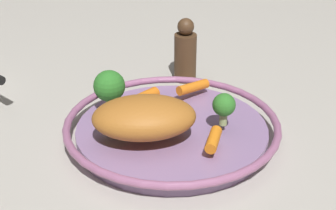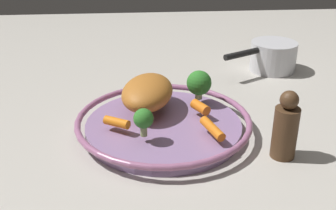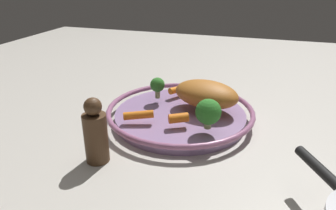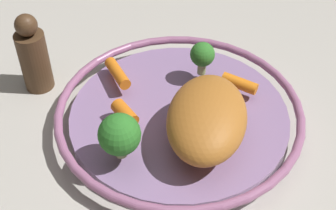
{
  "view_description": "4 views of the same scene",
  "coord_description": "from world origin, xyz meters",
  "px_view_note": "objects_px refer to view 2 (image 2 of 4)",
  "views": [
    {
      "loc": [
        0.68,
        -0.25,
        0.44
      ],
      "look_at": [
        -0.0,
        -0.01,
        0.06
      ],
      "focal_mm": 54.9,
      "sensor_mm": 36.0,
      "label": 1
    },
    {
      "loc": [
        0.05,
        0.74,
        0.42
      ],
      "look_at": [
        -0.01,
        0.0,
        0.06
      ],
      "focal_mm": 45.36,
      "sensor_mm": 36.0,
      "label": 2
    },
    {
      "loc": [
        -0.65,
        -0.18,
        0.34
      ],
      "look_at": [
        -0.03,
        0.02,
        0.05
      ],
      "focal_mm": 33.48,
      "sensor_mm": 36.0,
      "label": 3
    },
    {
      "loc": [
        -0.06,
        -0.48,
        0.49
      ],
      "look_at": [
        -0.02,
        -0.02,
        0.06
      ],
      "focal_mm": 51.0,
      "sensor_mm": 36.0,
      "label": 4
    }
  ],
  "objects_px": {
    "baby_carrot_back": "(212,129)",
    "broccoli_floret_large": "(143,119)",
    "serving_bowl": "(164,124)",
    "roast_chicken_piece": "(147,92)",
    "baby_carrot_center": "(200,107)",
    "saucepan": "(272,56)",
    "broccoli_floret_mid": "(199,83)",
    "baby_carrot_left": "(117,122)",
    "pepper_mill": "(286,128)"
  },
  "relations": [
    {
      "from": "baby_carrot_back",
      "to": "broccoli_floret_large",
      "type": "height_order",
      "value": "broccoli_floret_large"
    },
    {
      "from": "serving_bowl",
      "to": "roast_chicken_piece",
      "type": "xyz_separation_m",
      "value": [
        0.03,
        -0.06,
        0.05
      ]
    },
    {
      "from": "baby_carrot_center",
      "to": "baby_carrot_back",
      "type": "bearing_deg",
      "value": 96.01
    },
    {
      "from": "broccoli_floret_large",
      "to": "saucepan",
      "type": "distance_m",
      "value": 0.54
    },
    {
      "from": "baby_carrot_center",
      "to": "broccoli_floret_mid",
      "type": "xyz_separation_m",
      "value": [
        -0.01,
        -0.06,
        0.03
      ]
    },
    {
      "from": "baby_carrot_back",
      "to": "broccoli_floret_mid",
      "type": "bearing_deg",
      "value": -88.77
    },
    {
      "from": "broccoli_floret_mid",
      "to": "baby_carrot_center",
      "type": "bearing_deg",
      "value": 84.65
    },
    {
      "from": "baby_carrot_left",
      "to": "baby_carrot_center",
      "type": "bearing_deg",
      "value": -163.48
    },
    {
      "from": "serving_bowl",
      "to": "baby_carrot_center",
      "type": "height_order",
      "value": "baby_carrot_center"
    },
    {
      "from": "baby_carrot_left",
      "to": "baby_carrot_back",
      "type": "bearing_deg",
      "value": 167.64
    },
    {
      "from": "saucepan",
      "to": "pepper_mill",
      "type": "bearing_deg",
      "value": 75.53
    },
    {
      "from": "broccoli_floret_large",
      "to": "pepper_mill",
      "type": "xyz_separation_m",
      "value": [
        -0.25,
        0.03,
        -0.01
      ]
    },
    {
      "from": "baby_carrot_center",
      "to": "broccoli_floret_mid",
      "type": "bearing_deg",
      "value": -95.35
    },
    {
      "from": "baby_carrot_back",
      "to": "broccoli_floret_mid",
      "type": "distance_m",
      "value": 0.15
    },
    {
      "from": "broccoli_floret_mid",
      "to": "pepper_mill",
      "type": "bearing_deg",
      "value": 124.5
    },
    {
      "from": "serving_bowl",
      "to": "baby_carrot_left",
      "type": "distance_m",
      "value": 0.1
    },
    {
      "from": "serving_bowl",
      "to": "broccoli_floret_large",
      "type": "height_order",
      "value": "broccoli_floret_large"
    },
    {
      "from": "baby_carrot_back",
      "to": "broccoli_floret_large",
      "type": "xyz_separation_m",
      "value": [
        0.13,
        0.0,
        0.02
      ]
    },
    {
      "from": "serving_bowl",
      "to": "broccoli_floret_large",
      "type": "bearing_deg",
      "value": 60.1
    },
    {
      "from": "serving_bowl",
      "to": "baby_carrot_center",
      "type": "relative_size",
      "value": 8.36
    },
    {
      "from": "broccoli_floret_large",
      "to": "saucepan",
      "type": "xyz_separation_m",
      "value": [
        -0.36,
        -0.4,
        -0.03
      ]
    },
    {
      "from": "roast_chicken_piece",
      "to": "broccoli_floret_large",
      "type": "relative_size",
      "value": 2.95
    },
    {
      "from": "broccoli_floret_large",
      "to": "baby_carrot_back",
      "type": "bearing_deg",
      "value": -179.81
    },
    {
      "from": "baby_carrot_left",
      "to": "roast_chicken_piece",
      "type": "bearing_deg",
      "value": -125.16
    },
    {
      "from": "baby_carrot_center",
      "to": "pepper_mill",
      "type": "relative_size",
      "value": 0.32
    },
    {
      "from": "baby_carrot_center",
      "to": "broccoli_floret_mid",
      "type": "relative_size",
      "value": 0.66
    },
    {
      "from": "baby_carrot_back",
      "to": "saucepan",
      "type": "distance_m",
      "value": 0.46
    },
    {
      "from": "baby_carrot_left",
      "to": "pepper_mill",
      "type": "relative_size",
      "value": 0.4
    },
    {
      "from": "saucepan",
      "to": "broccoli_floret_large",
      "type": "bearing_deg",
      "value": 47.82
    },
    {
      "from": "serving_bowl",
      "to": "broccoli_floret_large",
      "type": "xyz_separation_m",
      "value": [
        0.04,
        0.07,
        0.05
      ]
    },
    {
      "from": "serving_bowl",
      "to": "roast_chicken_piece",
      "type": "height_order",
      "value": "roast_chicken_piece"
    },
    {
      "from": "roast_chicken_piece",
      "to": "broccoli_floret_mid",
      "type": "distance_m",
      "value": 0.11
    },
    {
      "from": "serving_bowl",
      "to": "baby_carrot_left",
      "type": "relative_size",
      "value": 6.71
    },
    {
      "from": "baby_carrot_back",
      "to": "baby_carrot_center",
      "type": "relative_size",
      "value": 1.57
    },
    {
      "from": "baby_carrot_left",
      "to": "broccoli_floret_large",
      "type": "height_order",
      "value": "broccoli_floret_large"
    },
    {
      "from": "serving_bowl",
      "to": "roast_chicken_piece",
      "type": "bearing_deg",
      "value": -62.07
    },
    {
      "from": "broccoli_floret_mid",
      "to": "serving_bowl",
      "type": "bearing_deg",
      "value": 44.84
    },
    {
      "from": "broccoli_floret_mid",
      "to": "baby_carrot_left",
      "type": "bearing_deg",
      "value": 33.31
    },
    {
      "from": "broccoli_floret_mid",
      "to": "saucepan",
      "type": "bearing_deg",
      "value": -134.09
    },
    {
      "from": "serving_bowl",
      "to": "broccoli_floret_mid",
      "type": "bearing_deg",
      "value": -135.16
    },
    {
      "from": "baby_carrot_center",
      "to": "broccoli_floret_mid",
      "type": "distance_m",
      "value": 0.07
    },
    {
      "from": "serving_bowl",
      "to": "baby_carrot_left",
      "type": "bearing_deg",
      "value": 19.47
    },
    {
      "from": "broccoli_floret_large",
      "to": "pepper_mill",
      "type": "relative_size",
      "value": 0.41
    },
    {
      "from": "baby_carrot_center",
      "to": "serving_bowl",
      "type": "bearing_deg",
      "value": 12.86
    },
    {
      "from": "baby_carrot_back",
      "to": "baby_carrot_left",
      "type": "relative_size",
      "value": 1.26
    },
    {
      "from": "baby_carrot_back",
      "to": "pepper_mill",
      "type": "bearing_deg",
      "value": 164.84
    },
    {
      "from": "broccoli_floret_large",
      "to": "roast_chicken_piece",
      "type": "bearing_deg",
      "value": -95.23
    },
    {
      "from": "roast_chicken_piece",
      "to": "baby_carrot_center",
      "type": "distance_m",
      "value": 0.11
    },
    {
      "from": "serving_bowl",
      "to": "baby_carrot_back",
      "type": "bearing_deg",
      "value": 140.29
    },
    {
      "from": "broccoli_floret_large",
      "to": "pepper_mill",
      "type": "bearing_deg",
      "value": 172.42
    }
  ]
}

